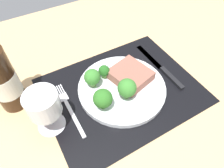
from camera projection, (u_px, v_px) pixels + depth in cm
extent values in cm
cube|color=tan|center=(121.00, 93.00, 61.84)|extent=(140.00, 110.00, 3.00)
cube|color=black|center=(122.00, 90.00, 60.57)|extent=(44.29, 34.74, 0.30)
cylinder|color=silver|center=(122.00, 88.00, 59.84)|extent=(25.45, 25.45, 1.60)
cube|color=#8C5647|center=(130.00, 75.00, 60.07)|extent=(12.25, 12.75, 2.98)
cylinder|color=#5B8942|center=(104.00, 75.00, 61.14)|extent=(1.73, 1.73, 1.22)
sphere|color=#235B1E|center=(104.00, 71.00, 59.58)|extent=(3.34, 3.34, 3.34)
cylinder|color=#5B8942|center=(103.00, 105.00, 53.89)|extent=(1.29, 1.29, 1.82)
sphere|color=#2D6B23|center=(103.00, 98.00, 51.53)|extent=(5.09, 5.09, 5.09)
cylinder|color=#5B8942|center=(93.00, 83.00, 58.90)|extent=(1.84, 1.84, 1.56)
sphere|color=#387A2D|center=(92.00, 77.00, 56.79)|extent=(4.65, 4.65, 4.65)
cylinder|color=#5B8942|center=(126.00, 95.00, 55.99)|extent=(1.38, 1.38, 1.93)
sphere|color=#387A2D|center=(127.00, 88.00, 53.59)|extent=(5.08, 5.08, 5.08)
cube|color=silver|center=(74.00, 118.00, 54.05)|extent=(1.00, 13.00, 0.50)
cube|color=silver|center=(63.00, 97.00, 58.39)|extent=(2.40, 2.60, 0.40)
cube|color=silver|center=(57.00, 91.00, 59.82)|extent=(0.30, 3.60, 0.35)
cube|color=silver|center=(59.00, 90.00, 60.02)|extent=(0.30, 3.60, 0.35)
cube|color=silver|center=(61.00, 89.00, 60.21)|extent=(0.30, 3.60, 0.35)
cube|color=silver|center=(63.00, 89.00, 60.40)|extent=(0.30, 3.60, 0.35)
cube|color=black|center=(172.00, 78.00, 63.00)|extent=(1.40, 10.00, 0.80)
cube|color=silver|center=(149.00, 56.00, 69.59)|extent=(1.80, 13.00, 0.30)
cylinder|color=#331E0F|center=(3.00, 81.00, 50.82)|extent=(7.14, 7.14, 18.55)
cylinder|color=silver|center=(4.00, 83.00, 51.53)|extent=(7.28, 7.28, 6.49)
cylinder|color=silver|center=(52.00, 124.00, 53.24)|extent=(7.16, 7.16, 0.40)
cylinder|color=silver|center=(49.00, 118.00, 50.70)|extent=(0.80, 0.80, 6.23)
cylinder|color=silver|center=(43.00, 104.00, 46.06)|extent=(7.86, 7.86, 5.85)
cylinder|color=#560C19|center=(44.00, 107.00, 47.11)|extent=(6.92, 6.92, 3.11)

